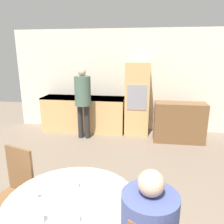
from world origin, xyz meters
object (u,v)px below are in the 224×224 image
at_px(sideboard, 179,122).
at_px(oven_unit, 137,99).
at_px(chair_far_left, 15,188).
at_px(bowl_near, 115,185).
at_px(bowl_centre, 71,185).
at_px(bowl_far, 69,219).
at_px(dining_table, 73,223).
at_px(cup, 38,218).
at_px(person_standing, 83,96).

bearing_deg(sideboard, oven_unit, 156.46).
height_order(chair_far_left, bowl_near, chair_far_left).
relative_size(bowl_centre, bowl_far, 0.87).
relative_size(sideboard, bowl_near, 6.14).
relative_size(dining_table, cup, 12.20).
relative_size(bowl_near, bowl_far, 1.03).
height_order(cup, bowl_near, cup).
height_order(oven_unit, bowl_far, oven_unit).
relative_size(cup, bowl_far, 0.54).
bearing_deg(person_standing, cup, -79.90).
relative_size(oven_unit, dining_table, 1.52).
bearing_deg(bowl_centre, bowl_far, -73.97).
bearing_deg(chair_far_left, dining_table, -6.55).
height_order(chair_far_left, cup, chair_far_left).
bearing_deg(bowl_centre, cup, -101.28).
xyz_separation_m(dining_table, bowl_centre, (-0.07, 0.20, 0.25)).
relative_size(dining_table, bowl_near, 6.37).
bearing_deg(dining_table, oven_unit, 83.34).
bearing_deg(bowl_far, cup, -166.83).
height_order(bowl_near, bowl_centre, bowl_centre).
bearing_deg(bowl_far, chair_far_left, 144.29).
xyz_separation_m(oven_unit, dining_table, (-0.45, -3.81, -0.38)).
distance_m(oven_unit, bowl_near, 3.56).
bearing_deg(sideboard, cup, -113.57).
distance_m(person_standing, bowl_near, 3.25).
bearing_deg(person_standing, oven_unit, 23.20).
height_order(oven_unit, dining_table, oven_unit).
bearing_deg(bowl_near, cup, -133.62).
bearing_deg(cup, dining_table, 59.87).
relative_size(dining_table, person_standing, 0.70).
xyz_separation_m(oven_unit, person_standing, (-1.25, -0.53, 0.14)).
xyz_separation_m(sideboard, chair_far_left, (-2.21, -3.02, 0.09)).
distance_m(chair_far_left, bowl_centre, 0.75).
distance_m(chair_far_left, bowl_far, 1.04).
relative_size(chair_far_left, bowl_centre, 6.44).
bearing_deg(dining_table, chair_far_left, 155.04).
distance_m(oven_unit, cup, 4.15).
relative_size(sideboard, bowl_centre, 7.32).
bearing_deg(cup, sideboard, 66.43).
xyz_separation_m(oven_unit, bowl_near, (-0.10, -3.56, -0.13)).
xyz_separation_m(bowl_near, bowl_far, (-0.29, -0.49, 0.00)).
height_order(sideboard, person_standing, person_standing).
relative_size(sideboard, chair_far_left, 1.14).
bearing_deg(person_standing, chair_far_left, -89.48).
height_order(oven_unit, sideboard, oven_unit).
bearing_deg(chair_far_left, oven_unit, 88.94).
bearing_deg(oven_unit, bowl_centre, -98.11).
bearing_deg(chair_far_left, bowl_far, -17.30).
height_order(oven_unit, bowl_centre, oven_unit).
relative_size(chair_far_left, bowl_near, 5.40).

